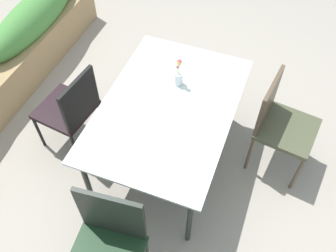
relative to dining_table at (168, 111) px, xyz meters
name	(u,v)px	position (x,y,z in m)	size (l,w,h in m)	color
ground_plane	(164,158)	(-0.01, 0.03, -0.70)	(12.00, 12.00, 0.00)	gray
dining_table	(168,111)	(0.00, 0.00, 0.00)	(1.51, 1.02, 0.74)	silver
chair_end_left	(107,245)	(-1.10, 0.01, -0.16)	(0.52, 0.52, 0.96)	black
chair_far_side	(71,107)	(-0.11, 0.87, -0.20)	(0.51, 0.51, 0.88)	black
chair_near_right	(280,121)	(0.35, -0.87, -0.16)	(0.53, 0.53, 0.93)	#434630
flower_vase	(179,75)	(0.26, 0.01, 0.15)	(0.07, 0.07, 0.27)	silver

